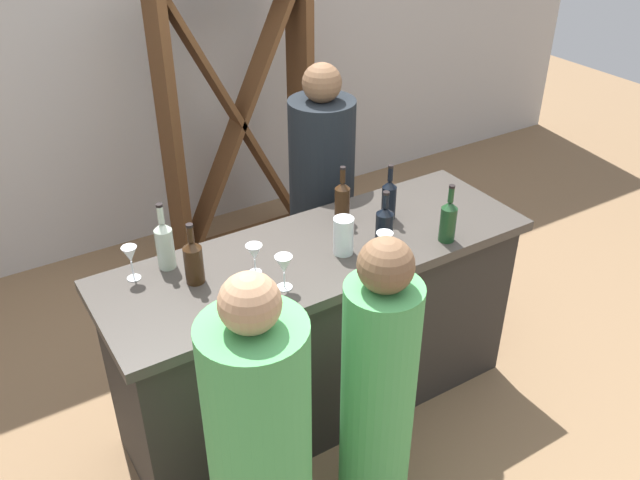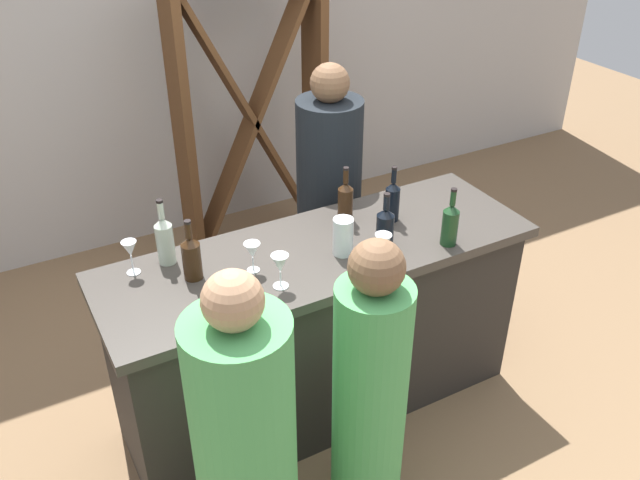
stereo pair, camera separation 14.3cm
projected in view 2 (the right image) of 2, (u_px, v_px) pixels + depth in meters
The scene contains 18 objects.
ground_plane at pixel (320, 401), 3.66m from camera, with size 12.00×12.00×0.00m, color #846647.
back_wall at pixel (163, 43), 4.56m from camera, with size 8.00×0.10×2.80m, color #BCB7B2.
bar_counter at pixel (320, 330), 3.40m from camera, with size 2.08×0.69×0.98m.
wine_rack at pixel (252, 121), 4.54m from camera, with size 1.02×0.28×1.93m.
wine_bottle_leftmost_clear_pale at pixel (165, 239), 2.99m from camera, with size 0.08×0.08×0.32m.
wine_bottle_second_left_amber_brown at pixel (191, 257), 2.89m from camera, with size 0.08×0.08×0.29m.
wine_bottle_center_amber_brown at pixel (345, 200), 3.32m from camera, with size 0.08×0.08×0.29m.
wine_bottle_second_right_near_black at pixel (385, 227), 3.11m from camera, with size 0.08×0.08×0.28m.
wine_bottle_rightmost_near_black at pixel (392, 200), 3.32m from camera, with size 0.07×0.07×0.29m.
wine_bottle_far_right_olive_green at pixel (450, 223), 3.13m from camera, with size 0.08×0.08×0.29m.
wine_glass_near_left at pixel (383, 244), 2.97m from camera, with size 0.08×0.08×0.16m.
wine_glass_near_center at pixel (280, 265), 2.83m from camera, with size 0.08×0.08×0.16m.
wine_glass_near_right at pixel (252, 251), 2.94m from camera, with size 0.07×0.07×0.14m.
wine_glass_far_left at pixel (130, 250), 2.92m from camera, with size 0.07×0.07×0.16m.
water_pitcher at pixel (343, 236), 3.07m from camera, with size 0.10×0.10×0.18m.
person_left_guest at pixel (370, 398), 2.77m from camera, with size 0.39×0.39×1.42m.
person_center_guest at pixel (246, 460), 2.46m from camera, with size 0.48×0.48×1.52m.
person_right_guest at pixel (329, 211), 3.92m from camera, with size 0.46×0.46×1.62m.
Camera 2 is at (-1.27, -2.32, 2.68)m, focal length 37.94 mm.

